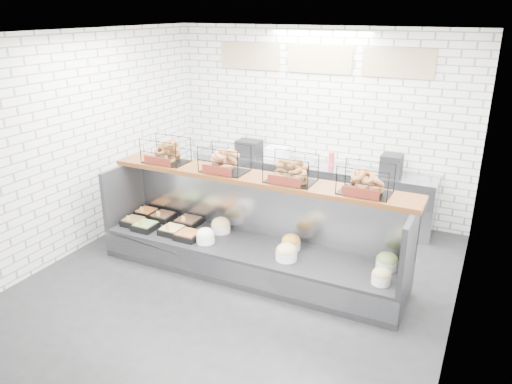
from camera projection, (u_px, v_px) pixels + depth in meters
The scene contains 5 objects.
ground at pixel (238, 283), 6.28m from camera, with size 5.50×5.50×0.00m, color black.
room_shell at pixel (260, 112), 6.07m from camera, with size 5.02×5.51×3.01m.
display_case at pixel (249, 248), 6.46m from camera, with size 4.00×0.90×1.20m.
bagel_shelf at pixel (256, 167), 6.24m from camera, with size 4.10×0.50×0.40m.
prep_counter at pixel (308, 189), 8.16m from camera, with size 4.00×0.60×1.20m.
Camera 1 is at (2.62, -4.83, 3.27)m, focal length 35.00 mm.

